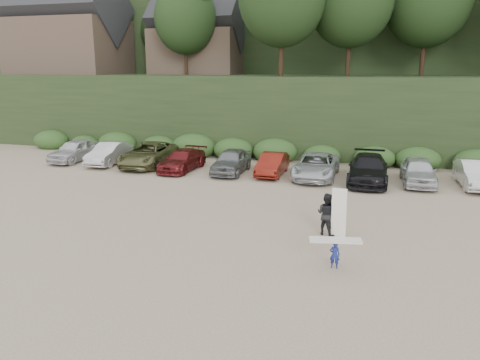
% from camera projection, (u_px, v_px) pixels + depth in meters
% --- Properties ---
extents(ground, '(120.00, 120.00, 0.00)m').
position_uv_depth(ground, '(261.00, 228.00, 20.12)').
color(ground, tan).
rests_on(ground, ground).
extents(hillside_backdrop, '(90.00, 41.50, 28.00)m').
position_uv_depth(hillside_backdrop, '(339.00, 24.00, 50.99)').
color(hillside_backdrop, black).
rests_on(hillside_backdrop, ground).
extents(parked_cars, '(39.98, 6.41, 1.63)m').
position_uv_depth(parked_cars, '(339.00, 167.00, 28.65)').
color(parked_cars, silver).
rests_on(parked_cars, ground).
extents(child_surfer, '(1.83, 0.82, 1.06)m').
position_uv_depth(child_surfer, '(335.00, 248.00, 15.99)').
color(child_surfer, navy).
rests_on(child_surfer, ground).
extents(adult_surfer, '(1.34, 0.96, 2.09)m').
position_uv_depth(adult_surfer, '(328.00, 214.00, 19.11)').
color(adult_surfer, black).
rests_on(adult_surfer, ground).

